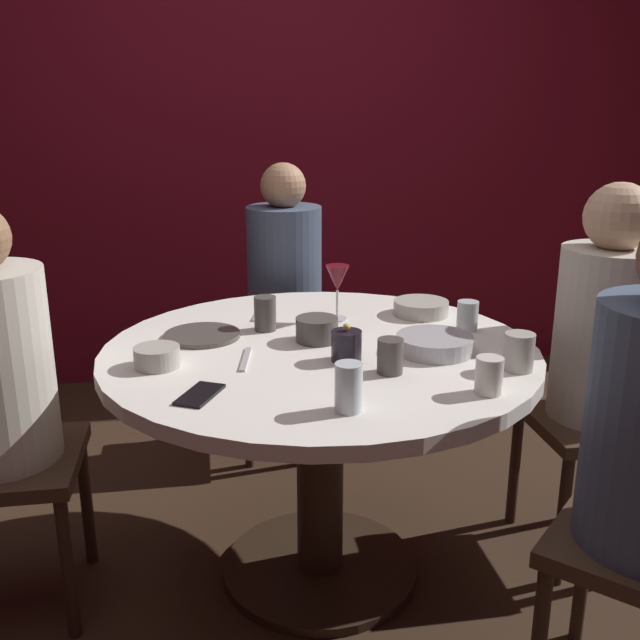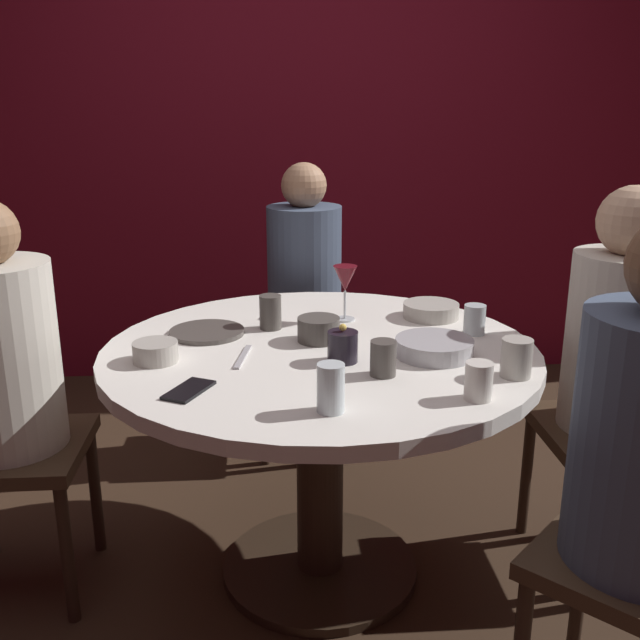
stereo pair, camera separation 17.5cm
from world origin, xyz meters
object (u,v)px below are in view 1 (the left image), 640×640
at_px(candle_holder, 346,346).
at_px(cup_by_left_diner, 468,316).
at_px(cell_phone, 200,394).
at_px(bowl_serving_large, 435,344).
at_px(bowl_sauce_side, 318,329).
at_px(bowl_small_white, 421,308).
at_px(dining_table, 320,402).
at_px(dinner_plate, 202,335).
at_px(cup_near_candle, 519,352).
at_px(wine_glass, 337,280).
at_px(seated_diner_back, 285,279).
at_px(cup_by_right_diner, 265,313).
at_px(seated_diner_right, 605,335).
at_px(cup_beside_wine, 349,387).
at_px(bowl_salad_center, 157,357).
at_px(cup_far_edge, 489,376).
at_px(cup_center_front, 390,356).

relative_size(candle_holder, cup_by_left_diner, 1.19).
height_order(cell_phone, bowl_serving_large, bowl_serving_large).
distance_m(candle_holder, bowl_sauce_side, 0.18).
bearing_deg(bowl_small_white, dining_table, -144.73).
distance_m(dinner_plate, cup_near_candle, 0.90).
bearing_deg(candle_holder, bowl_sauce_side, 105.20).
distance_m(candle_holder, wine_glass, 0.39).
bearing_deg(cell_phone, wine_glass, 78.95).
bearing_deg(seated_diner_back, cup_by_right_diner, -11.14).
height_order(seated_diner_back, seated_diner_right, seated_diner_right).
bearing_deg(cup_near_candle, cup_beside_wine, -159.44).
xyz_separation_m(bowl_salad_center, cup_far_edge, (0.79, -0.31, 0.02)).
bearing_deg(bowl_small_white, cup_beside_wine, -118.41).
distance_m(seated_diner_right, bowl_serving_large, 0.57).
height_order(dinner_plate, cup_by_right_diner, cup_by_right_diner).
distance_m(dining_table, bowl_sauce_side, 0.21).
bearing_deg(cup_by_right_diner, bowl_small_white, 9.14).
height_order(bowl_small_white, cup_beside_wine, cup_beside_wine).
bearing_deg(seated_diner_back, cell_phone, -15.80).
relative_size(bowl_sauce_side, cup_center_front, 1.35).
relative_size(seated_diner_right, dinner_plate, 5.34).
xyz_separation_m(cup_far_edge, cup_beside_wine, (-0.35, -0.05, 0.01)).
bearing_deg(seated_diner_right, cell_phone, 14.13).
height_order(dining_table, cup_center_front, cup_center_front).
bearing_deg(candle_holder, cup_by_right_diner, 121.99).
bearing_deg(cell_phone, bowl_serving_large, 44.87).
bearing_deg(dining_table, cup_center_front, -57.84).
relative_size(seated_diner_back, dinner_plate, 5.32).
relative_size(cup_near_candle, cup_beside_wine, 0.88).
xyz_separation_m(dining_table, bowl_small_white, (0.38, 0.27, 0.19)).
distance_m(wine_glass, cup_beside_wine, 0.71).
distance_m(candle_holder, dinner_plate, 0.46).
relative_size(seated_diner_back, bowl_small_white, 6.66).
height_order(cup_far_edge, cup_beside_wine, cup_beside_wine).
xyz_separation_m(seated_diner_back, cup_far_edge, (0.34, -1.28, 0.06)).
bearing_deg(candle_holder, cell_phone, -154.79).
relative_size(dining_table, cup_center_front, 13.55).
relative_size(cup_near_candle, cup_by_right_diner, 0.94).
xyz_separation_m(cup_near_candle, cup_center_front, (-0.33, 0.03, -0.00)).
relative_size(cup_near_candle, cup_center_front, 1.09).
distance_m(bowl_salad_center, cup_beside_wine, 0.57).
height_order(seated_diner_right, bowl_salad_center, seated_diner_right).
bearing_deg(dining_table, cell_phone, -137.89).
relative_size(wine_glass, bowl_small_white, 0.99).
xyz_separation_m(bowl_salad_center, cup_beside_wine, (0.44, -0.36, 0.03)).
xyz_separation_m(seated_diner_back, bowl_sauce_side, (0.00, -0.83, 0.05)).
bearing_deg(seated_diner_right, cup_by_left_diner, -12.42).
bearing_deg(bowl_sauce_side, cell_phone, -133.47).
xyz_separation_m(bowl_serving_large, cup_beside_wine, (-0.31, -0.35, 0.03)).
bearing_deg(cup_by_right_diner, seated_diner_back, 78.86).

